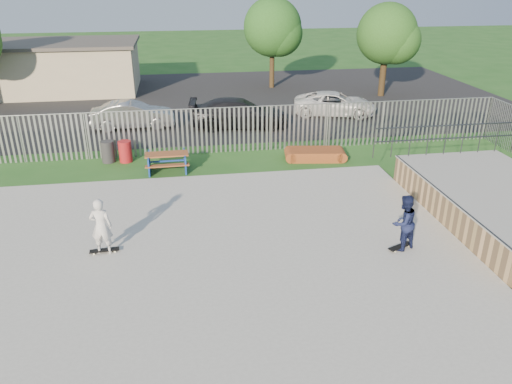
{
  "coord_description": "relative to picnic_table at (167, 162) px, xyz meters",
  "views": [
    {
      "loc": [
        -0.28,
        -11.82,
        7.27
      ],
      "look_at": [
        1.88,
        2.0,
        1.1
      ],
      "focal_mm": 35.0,
      "sensor_mm": 36.0,
      "label": 1
    }
  ],
  "objects": [
    {
      "name": "skater_navy",
      "position": [
        6.52,
        -7.53,
        0.6
      ],
      "size": [
        0.97,
        0.88,
        1.62
      ],
      "primitive_type": "imported",
      "rotation": [
        0.0,
        0.0,
        3.55
      ],
      "color": "#13193C",
      "rests_on": "concrete_slab"
    },
    {
      "name": "car_white",
      "position": [
        9.12,
        7.12,
        0.28
      ],
      "size": [
        4.88,
        3.19,
        1.25
      ],
      "primitive_type": "imported",
      "rotation": [
        0.0,
        0.0,
        1.3
      ],
      "color": "white",
      "rests_on": "parking_lot"
    },
    {
      "name": "funbox",
      "position": [
        6.18,
        0.35,
        -0.15
      ],
      "size": [
        2.27,
        1.36,
        0.43
      ],
      "rotation": [
        0.0,
        0.0,
        -0.14
      ],
      "color": "brown",
      "rests_on": "ground"
    },
    {
      "name": "skateboard_a",
      "position": [
        6.52,
        -7.53,
        -0.18
      ],
      "size": [
        0.81,
        0.5,
        0.08
      ],
      "rotation": [
        0.0,
        0.0,
        0.41
      ],
      "color": "black",
      "rests_on": "concrete_slab"
    },
    {
      "name": "skater_white",
      "position": [
        -1.68,
        -6.47,
        0.6
      ],
      "size": [
        0.63,
        0.45,
        1.62
      ],
      "primitive_type": "imported",
      "rotation": [
        0.0,
        0.0,
        3.04
      ],
      "color": "silver",
      "rests_on": "concrete_slab"
    },
    {
      "name": "tree_mid",
      "position": [
        6.99,
        14.8,
        3.6
      ],
      "size": [
        3.81,
        3.81,
        5.89
      ],
      "color": "#3F2E19",
      "rests_on": "ground"
    },
    {
      "name": "fence",
      "position": [
        1.91,
        -2.56,
        0.64
      ],
      "size": [
        26.04,
        16.02,
        2.0
      ],
      "color": "gray",
      "rests_on": "ground"
    },
    {
      "name": "trash_bin_red",
      "position": [
        -1.72,
        1.29,
        0.08
      ],
      "size": [
        0.54,
        0.54,
        0.89
      ],
      "primitive_type": "cylinder",
      "color": "maroon",
      "rests_on": "ground"
    },
    {
      "name": "concrete_slab",
      "position": [
        0.91,
        -7.15,
        -0.29
      ],
      "size": [
        15.0,
        12.0,
        0.15
      ],
      "primitive_type": "cube",
      "color": "#A2A29C",
      "rests_on": "ground"
    },
    {
      "name": "parking_lot",
      "position": [
        0.91,
        11.85,
        -0.35
      ],
      "size": [
        40.0,
        18.0,
        0.02
      ],
      "primitive_type": "cube",
      "color": "black",
      "rests_on": "ground"
    },
    {
      "name": "quarter_pipe",
      "position": [
        10.4,
        -6.11,
        0.19
      ],
      "size": [
        5.5,
        7.05,
        2.19
      ],
      "color": "tan",
      "rests_on": "ground"
    },
    {
      "name": "trash_bin_grey",
      "position": [
        -2.43,
        1.35,
        0.09
      ],
      "size": [
        0.54,
        0.54,
        0.9
      ],
      "primitive_type": "cylinder",
      "color": "#2A2A2D",
      "rests_on": "ground"
    },
    {
      "name": "tree_right",
      "position": [
        13.46,
        11.24,
        3.45
      ],
      "size": [
        3.68,
        3.68,
        5.68
      ],
      "color": "#3A2B17",
      "rests_on": "ground"
    },
    {
      "name": "car_silver",
      "position": [
        -1.73,
        6.22,
        0.33
      ],
      "size": [
        4.15,
        1.56,
        1.35
      ],
      "primitive_type": "imported",
      "rotation": [
        0.0,
        0.0,
        1.6
      ],
      "color": "#A3A4A8",
      "rests_on": "parking_lot"
    },
    {
      "name": "skateboard_b",
      "position": [
        -1.68,
        -6.47,
        -0.18
      ],
      "size": [
        0.81,
        0.26,
        0.08
      ],
      "rotation": [
        0.0,
        0.0,
        0.07
      ],
      "color": "black",
      "rests_on": "concrete_slab"
    },
    {
      "name": "car_dark",
      "position": [
        3.58,
        5.57,
        0.38
      ],
      "size": [
        5.14,
        2.51,
        1.44
      ],
      "primitive_type": "imported",
      "rotation": [
        0.0,
        0.0,
        1.47
      ],
      "color": "black",
      "rests_on": "parking_lot"
    },
    {
      "name": "picnic_table",
      "position": [
        0.0,
        0.0,
        0.0
      ],
      "size": [
        1.72,
        1.42,
        0.71
      ],
      "rotation": [
        0.0,
        0.0,
        0.02
      ],
      "color": "brown",
      "rests_on": "ground"
    },
    {
      "name": "ground",
      "position": [
        0.91,
        -7.15,
        -0.36
      ],
      "size": [
        120.0,
        120.0,
        0.0
      ],
      "primitive_type": "plane",
      "color": "#22561D",
      "rests_on": "ground"
    },
    {
      "name": "building",
      "position": [
        -7.09,
        15.85,
        1.25
      ],
      "size": [
        10.4,
        6.4,
        3.2
      ],
      "color": "#B8AC8E",
      "rests_on": "ground"
    }
  ]
}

